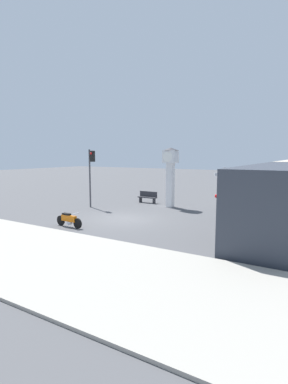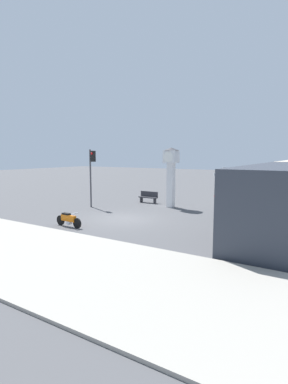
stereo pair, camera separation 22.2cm
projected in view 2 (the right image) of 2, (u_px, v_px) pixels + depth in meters
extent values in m
plane|color=#4C4C4F|center=(123.00, 219.00, 18.34)|extent=(120.00, 120.00, 0.00)
cube|color=#9E998E|center=(20.00, 249.00, 12.30)|extent=(36.00, 6.00, 0.10)
cylinder|color=black|center=(77.00, 223.00, 15.96)|extent=(0.56, 0.12, 0.55)
cylinder|color=black|center=(61.00, 220.00, 16.71)|extent=(0.56, 0.12, 0.55)
cube|color=orange|center=(69.00, 218.00, 16.31)|extent=(1.02, 0.25, 0.33)
cube|color=black|center=(66.00, 214.00, 16.39)|extent=(0.53, 0.24, 0.09)
cylinder|color=silver|center=(69.00, 222.00, 16.32)|extent=(0.27, 0.20, 0.26)
cube|color=silver|center=(76.00, 213.00, 15.95)|extent=(0.08, 0.41, 0.04)
cube|color=white|center=(171.00, 185.00, 22.29)|extent=(0.49, 0.49, 3.30)
cube|color=white|center=(171.00, 157.00, 22.03)|extent=(0.93, 0.93, 0.93)
cylinder|color=white|center=(168.00, 157.00, 21.63)|extent=(0.75, 0.02, 0.75)
cone|color=#333338|center=(171.00, 149.00, 21.96)|extent=(1.12, 1.12, 0.20)
cube|color=#333842|center=(279.00, 198.00, 15.41)|extent=(2.80, 12.02, 3.40)
cylinder|color=#47474C|center=(91.00, 179.00, 22.23)|extent=(0.12, 0.12, 4.29)
cube|color=black|center=(93.00, 156.00, 21.87)|extent=(0.28, 0.24, 0.80)
sphere|color=red|center=(92.00, 154.00, 21.72)|extent=(0.16, 0.16, 0.16)
cylinder|color=#B7B7BC|center=(223.00, 200.00, 15.13)|extent=(0.14, 0.14, 3.29)
cube|color=white|center=(224.00, 174.00, 14.96)|extent=(0.82, 0.82, 0.14)
sphere|color=red|center=(216.00, 196.00, 15.25)|extent=(0.20, 0.20, 0.20)
sphere|color=red|center=(230.00, 197.00, 14.88)|extent=(0.20, 0.20, 0.20)
cube|color=#2D2D33|center=(148.00, 197.00, 24.38)|extent=(1.60, 0.44, 0.08)
cube|color=#2D2D33|center=(149.00, 194.00, 24.51)|extent=(1.60, 0.06, 0.44)
cube|color=#2D2D33|center=(141.00, 200.00, 24.75)|extent=(0.08, 0.35, 0.41)
cube|color=#2D2D33|center=(155.00, 201.00, 24.08)|extent=(0.08, 0.35, 0.41)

